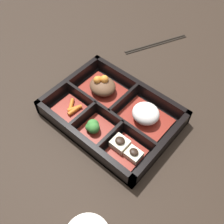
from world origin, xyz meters
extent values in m
plane|color=black|center=(0.00, 0.00, 0.00)|extent=(3.00, 3.00, 0.00)
cube|color=black|center=(0.00, 0.00, 0.01)|extent=(0.33, 0.24, 0.01)
cube|color=black|center=(0.00, -0.12, 0.02)|extent=(0.33, 0.01, 0.05)
cube|color=black|center=(0.00, 0.12, 0.02)|extent=(0.33, 0.01, 0.05)
cube|color=black|center=(-0.16, 0.00, 0.02)|extent=(0.01, 0.24, 0.05)
cube|color=black|center=(0.16, 0.00, 0.02)|extent=(0.01, 0.24, 0.05)
cube|color=black|center=(0.00, -0.01, 0.02)|extent=(0.30, 0.01, 0.05)
cube|color=black|center=(-0.04, -0.06, 0.02)|extent=(0.01, 0.09, 0.05)
cube|color=black|center=(0.05, -0.06, 0.02)|extent=(0.01, 0.09, 0.05)
cube|color=black|center=(0.00, 0.05, 0.02)|extent=(0.01, 0.12, 0.05)
cube|color=maroon|center=(-0.08, 0.05, 0.01)|extent=(0.13, 0.10, 0.01)
ellipsoid|color=brown|center=(-0.08, 0.05, 0.03)|extent=(0.08, 0.07, 0.04)
sphere|color=orange|center=(-0.09, 0.04, 0.06)|extent=(0.02, 0.02, 0.02)
sphere|color=orange|center=(-0.07, 0.05, 0.06)|extent=(0.02, 0.02, 0.02)
sphere|color=orange|center=(-0.09, 0.04, 0.06)|extent=(0.02, 0.02, 0.02)
cube|color=maroon|center=(0.08, 0.05, 0.01)|extent=(0.13, 0.10, 0.01)
ellipsoid|color=silver|center=(0.08, 0.05, 0.04)|extent=(0.07, 0.07, 0.05)
cube|color=maroon|center=(-0.10, -0.06, 0.01)|extent=(0.09, 0.07, 0.01)
cylinder|color=#D1661E|center=(-0.09, -0.05, 0.02)|extent=(0.03, 0.04, 0.01)
cylinder|color=#D1661E|center=(-0.10, -0.05, 0.02)|extent=(0.03, 0.04, 0.01)
cylinder|color=#D1661E|center=(-0.08, -0.06, 0.02)|extent=(0.01, 0.03, 0.01)
cube|color=maroon|center=(0.00, -0.06, 0.01)|extent=(0.07, 0.07, 0.01)
sphere|color=#387A33|center=(-0.01, -0.07, 0.03)|extent=(0.03, 0.03, 0.03)
sphere|color=#387A33|center=(0.00, -0.07, 0.03)|extent=(0.03, 0.03, 0.03)
sphere|color=#387A33|center=(-0.01, -0.07, 0.03)|extent=(0.02, 0.02, 0.02)
cube|color=maroon|center=(0.10, -0.06, 0.01)|extent=(0.08, 0.07, 0.01)
cube|color=beige|center=(0.08, -0.06, 0.03)|extent=(0.04, 0.04, 0.02)
ellipsoid|color=black|center=(0.08, -0.06, 0.04)|extent=(0.02, 0.02, 0.01)
cube|color=beige|center=(0.12, -0.06, 0.02)|extent=(0.04, 0.03, 0.02)
ellipsoid|color=black|center=(0.12, -0.06, 0.04)|extent=(0.02, 0.02, 0.01)
cylinder|color=black|center=(-0.09, 0.33, 0.00)|extent=(0.11, 0.21, 0.01)
cylinder|color=black|center=(-0.08, 0.33, 0.00)|extent=(0.11, 0.21, 0.01)
camera|label=1|loc=(0.27, -0.31, 0.58)|focal=42.00mm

